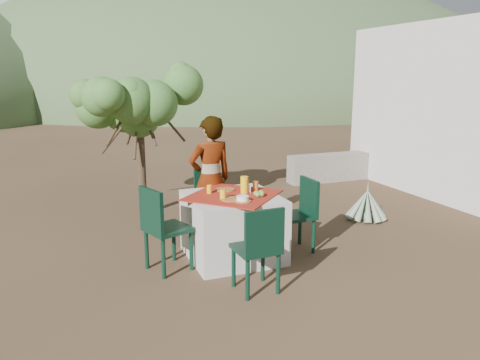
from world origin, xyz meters
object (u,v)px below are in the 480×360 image
at_px(table, 233,226).
at_px(juice_pitcher, 244,185).
at_px(chair_right, 301,211).
at_px(chair_far, 211,195).
at_px(shrub_tree, 142,111).
at_px(agave, 367,205).
at_px(person, 210,179).
at_px(chair_left, 161,225).
at_px(chair_near, 259,246).

relative_size(table, juice_pitcher, 6.50).
bearing_deg(chair_right, chair_far, -148.18).
xyz_separation_m(chair_right, shrub_tree, (-1.49, 2.27, 1.09)).
bearing_deg(chair_right, agave, 114.68).
distance_m(person, agave, 2.50).
bearing_deg(shrub_tree, chair_left, -95.70).
xyz_separation_m(chair_left, agave, (3.23, 0.77, -0.31)).
height_order(chair_left, shrub_tree, shrub_tree).
xyz_separation_m(chair_near, juice_pitcher, (0.24, 1.00, 0.37)).
distance_m(table, chair_left, 0.88).
distance_m(chair_far, juice_pitcher, 1.17).
height_order(chair_near, person, person).
height_order(chair_far, chair_right, chair_right).
xyz_separation_m(chair_right, person, (-0.92, 0.74, 0.32)).
bearing_deg(chair_right, shrub_tree, -147.85).
distance_m(chair_far, chair_near, 2.11).
distance_m(chair_left, person, 1.16).
xyz_separation_m(chair_near, chair_left, (-0.78, 0.87, 0.03)).
relative_size(chair_far, agave, 1.33).
bearing_deg(chair_near, table, -98.34).
bearing_deg(chair_left, person, -65.30).
distance_m(chair_near, chair_left, 1.17).
bearing_deg(chair_far, agave, -19.81).
xyz_separation_m(chair_far, juice_pitcher, (0.07, -1.10, 0.38)).
relative_size(table, chair_near, 1.46).
xyz_separation_m(chair_right, agave, (1.51, 0.73, -0.28)).
bearing_deg(person, chair_left, 35.52).
height_order(chair_far, chair_near, chair_near).
distance_m(chair_near, shrub_tree, 3.40).
xyz_separation_m(chair_left, person, (0.81, 0.78, 0.28)).
xyz_separation_m(chair_near, person, (0.03, 1.65, 0.31)).
bearing_deg(chair_far, person, -115.93).
bearing_deg(shrub_tree, person, -69.28).
height_order(chair_right, person, person).
bearing_deg(chair_left, shrub_tree, -25.19).
bearing_deg(chair_left, juice_pitcher, -102.03).
xyz_separation_m(chair_near, chair_right, (0.95, 0.91, -0.00)).
xyz_separation_m(table, chair_near, (-0.09, -0.98, 0.12)).
distance_m(agave, juice_pitcher, 2.40).
bearing_deg(juice_pitcher, shrub_tree, 109.92).
bearing_deg(chair_left, agave, -96.06).
distance_m(chair_far, chair_left, 1.55).
distance_m(table, person, 0.80).
bearing_deg(shrub_tree, chair_near, -80.24).
height_order(table, juice_pitcher, juice_pitcher).
height_order(table, chair_near, chair_near).
bearing_deg(chair_near, chair_left, -51.62).
bearing_deg(juice_pitcher, person, 108.02).
bearing_deg(chair_far, table, -102.74).
height_order(agave, juice_pitcher, juice_pitcher).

